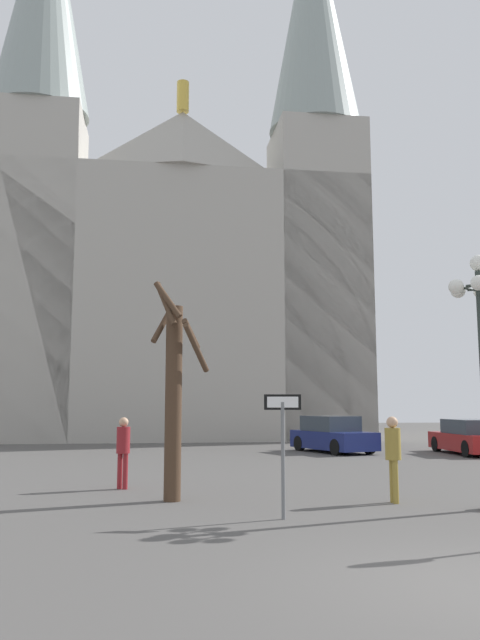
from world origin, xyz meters
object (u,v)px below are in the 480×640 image
object	(u,v)px
pedestrian_walking	(393,450)
pedestrian_standing	(123,445)
one_way_arrow_sign	(283,437)
cathedral	(178,254)
parked_car_near_navy	(332,435)
parked_car_far_red	(471,438)
bare_tree	(174,391)

from	to	relation	value
pedestrian_walking	pedestrian_standing	bearing A→B (deg)	153.70
one_way_arrow_sign	pedestrian_walking	xyz separation A→B (m)	(2.58, 1.53, -0.35)
cathedral	pedestrian_walking	bearing A→B (deg)	-81.03
one_way_arrow_sign	parked_car_near_navy	distance (m)	15.73
cathedral	one_way_arrow_sign	world-z (taller)	cathedral
one_way_arrow_sign	parked_car_far_red	size ratio (longest dim) A/B	0.49
parked_car_far_red	pedestrian_standing	world-z (taller)	pedestrian_standing
cathedral	parked_car_far_red	distance (m)	20.76
cathedral	pedestrian_standing	world-z (taller)	cathedral
parked_car_far_red	pedestrian_walking	size ratio (longest dim) A/B	2.53
parked_car_near_navy	parked_car_far_red	xyz separation A→B (m)	(5.27, -1.68, -0.05)
one_way_arrow_sign	bare_tree	size ratio (longest dim) A/B	0.47
bare_tree	parked_car_near_navy	bearing A→B (deg)	61.74
one_way_arrow_sign	bare_tree	world-z (taller)	bare_tree
bare_tree	pedestrian_standing	bearing A→B (deg)	119.78
bare_tree	parked_car_far_red	size ratio (longest dim) A/B	1.05
bare_tree	parked_car_far_red	distance (m)	16.39
parked_car_near_navy	parked_car_far_red	bearing A→B (deg)	-17.64
bare_tree	pedestrian_standing	xyz separation A→B (m)	(-1.16, 2.03, -1.25)
pedestrian_standing	parked_car_near_navy	bearing A→B (deg)	53.15
parked_car_near_navy	cathedral	bearing A→B (deg)	117.88
parked_car_far_red	pedestrian_standing	xyz separation A→B (m)	(-13.23, -8.94, 0.36)
one_way_arrow_sign	bare_tree	distance (m)	3.10
pedestrian_walking	pedestrian_standing	size ratio (longest dim) A/B	1.04
one_way_arrow_sign	pedestrian_walking	distance (m)	3.02
bare_tree	pedestrian_standing	distance (m)	2.65
cathedral	bare_tree	xyz separation A→B (m)	(-0.48, -24.60, -8.91)
one_way_arrow_sign	bare_tree	xyz separation A→B (m)	(-1.90, 2.29, 0.86)
parked_car_far_red	pedestrian_walking	xyz separation A→B (m)	(-7.59, -11.73, 0.40)
one_way_arrow_sign	pedestrian_standing	size ratio (longest dim) A/B	1.29
cathedral	parked_car_near_navy	world-z (taller)	cathedral
cathedral	pedestrian_walking	size ratio (longest dim) A/B	20.24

